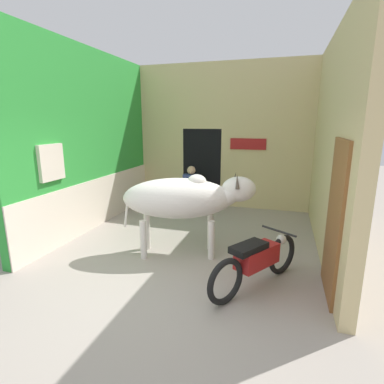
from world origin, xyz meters
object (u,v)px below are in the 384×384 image
(plastic_stool, at_px, (181,202))
(shopkeeper_seated, at_px, (191,188))
(motorcycle_near, at_px, (257,260))
(cow, at_px, (184,198))

(plastic_stool, bearing_deg, shopkeeper_seated, -2.14)
(shopkeeper_seated, bearing_deg, plastic_stool, 177.86)
(motorcycle_near, bearing_deg, shopkeeper_seated, 120.93)
(cow, xyz_separation_m, shopkeeper_seated, (-0.68, 2.57, -0.41))
(shopkeeper_seated, bearing_deg, cow, -75.16)
(motorcycle_near, bearing_deg, cow, 149.82)
(cow, height_order, shopkeeper_seated, cow)
(shopkeeper_seated, xyz_separation_m, plastic_stool, (-0.27, 0.01, -0.41))
(motorcycle_near, height_order, plastic_stool, motorcycle_near)
(cow, bearing_deg, motorcycle_near, -30.18)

